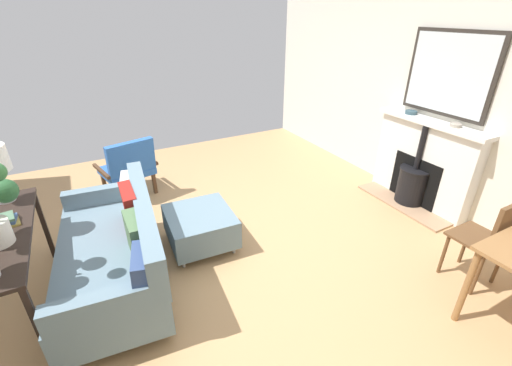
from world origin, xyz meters
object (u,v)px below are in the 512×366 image
at_px(mantel_bowl_far, 456,125).
at_px(ottoman, 200,226).
at_px(mantel_bowl_near, 411,112).
at_px(armchair_accent, 129,166).
at_px(fireplace, 420,168).
at_px(sofa, 117,250).
at_px(dining_chair_near_fireplace, 490,236).
at_px(console_table, 4,244).

bearing_deg(mantel_bowl_far, ottoman, -14.42).
distance_m(mantel_bowl_near, mantel_bowl_far, 0.60).
bearing_deg(armchair_accent, mantel_bowl_near, 153.92).
xyz_separation_m(fireplace, sofa, (3.63, -0.26, -0.13)).
height_order(mantel_bowl_near, dining_chair_near_fireplace, mantel_bowl_near).
relative_size(fireplace, sofa, 0.77).
relative_size(mantel_bowl_near, dining_chair_near_fireplace, 0.16).
distance_m(mantel_bowl_near, dining_chair_near_fireplace, 1.89).
height_order(mantel_bowl_far, dining_chair_near_fireplace, mantel_bowl_far).
height_order(mantel_bowl_near, mantel_bowl_far, mantel_bowl_near).
height_order(mantel_bowl_far, armchair_accent, mantel_bowl_far).
xyz_separation_m(fireplace, armchair_accent, (3.25, -1.91, -0.04)).
height_order(mantel_bowl_far, sofa, mantel_bowl_far).
relative_size(mantel_bowl_far, console_table, 0.09).
height_order(sofa, console_table, sofa).
bearing_deg(mantel_bowl_far, mantel_bowl_near, -90.00).
xyz_separation_m(sofa, ottoman, (-0.84, -0.18, -0.12)).
relative_size(mantel_bowl_near, ottoman, 0.19).
bearing_deg(console_table, sofa, 179.53).
height_order(sofa, dining_chair_near_fireplace, dining_chair_near_fireplace).
distance_m(ottoman, console_table, 1.66).
relative_size(mantel_bowl_near, armchair_accent, 0.18).
bearing_deg(ottoman, armchair_accent, -72.94).
bearing_deg(mantel_bowl_near, dining_chair_near_fireplace, 64.46).
distance_m(ottoman, dining_chair_near_fireplace, 2.69).
xyz_separation_m(console_table, dining_chair_near_fireplace, (-3.62, 1.57, -0.16)).
relative_size(armchair_accent, console_table, 0.57).
relative_size(fireplace, console_table, 0.97).
height_order(console_table, dining_chair_near_fireplace, dining_chair_near_fireplace).
xyz_separation_m(mantel_bowl_far, sofa, (3.64, -0.54, -0.77)).
height_order(sofa, ottoman, sofa).
bearing_deg(sofa, mantel_bowl_near, -179.18).
relative_size(mantel_bowl_far, ottoman, 0.17).
bearing_deg(mantel_bowl_near, fireplace, 88.23).
bearing_deg(sofa, console_table, -0.47).
distance_m(ottoman, armchair_accent, 1.55).
bearing_deg(armchair_accent, fireplace, 149.58).
distance_m(mantel_bowl_far, console_table, 4.45).
bearing_deg(fireplace, mantel_bowl_far, 91.95).
xyz_separation_m(armchair_accent, console_table, (1.14, 1.64, 0.25)).
distance_m(mantel_bowl_far, armchair_accent, 3.98).
xyz_separation_m(mantel_bowl_far, dining_chair_near_fireplace, (0.77, 1.02, -0.60)).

